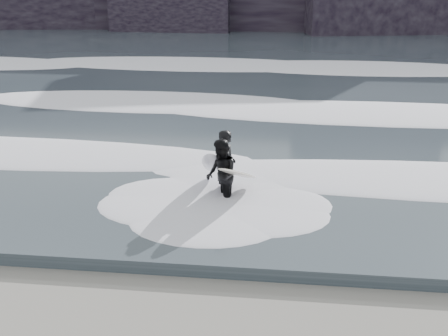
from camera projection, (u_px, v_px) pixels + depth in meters
The scene contains 6 objects.
sea at pixel (256, 58), 35.32m from camera, with size 90.00×52.00×0.30m, color #353F47.
foam_near at pixel (215, 159), 16.61m from camera, with size 60.00×3.20×0.20m, color white.
foam_mid at pixel (237, 102), 23.12m from camera, with size 60.00×4.00×0.24m, color white.
foam_far at pixel (252, 64), 31.49m from camera, with size 60.00×4.80×0.30m, color white.
surfer_left at pixel (225, 165), 14.43m from camera, with size 1.03×1.64×1.91m.
surfer_right at pixel (223, 175), 13.89m from camera, with size 1.49×2.07×1.83m.
Camera 1 is at (2.04, -6.53, 5.91)m, focal length 45.00 mm.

